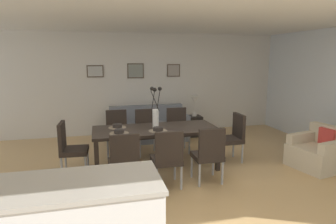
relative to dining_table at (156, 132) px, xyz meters
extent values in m
plane|color=tan|center=(0.26, -0.62, -0.67)|extent=(9.00, 9.00, 0.00)
cube|color=silver|center=(0.26, 2.63, 0.63)|extent=(9.00, 0.10, 2.60)
cube|color=white|center=(0.26, -0.22, 1.97)|extent=(9.00, 7.20, 0.08)
cube|color=black|center=(0.00, 0.00, 0.04)|extent=(2.20, 0.92, 0.05)
cube|color=black|center=(1.04, 0.40, -0.33)|extent=(0.07, 0.07, 0.69)
cube|color=black|center=(-1.04, 0.40, -0.33)|extent=(0.07, 0.07, 0.69)
cube|color=black|center=(1.04, -0.40, -0.33)|extent=(0.07, 0.07, 0.69)
cube|color=black|center=(-1.04, -0.40, -0.33)|extent=(0.07, 0.07, 0.69)
cube|color=black|center=(-0.65, -0.78, -0.25)|extent=(0.45, 0.45, 0.08)
cube|color=black|center=(-0.64, -0.97, 0.01)|extent=(0.42, 0.07, 0.48)
cylinder|color=#9EA0A5|center=(-0.46, -0.58, -0.48)|extent=(0.04, 0.04, 0.38)
cylinder|color=#9EA0A5|center=(-0.84, -0.59, -0.48)|extent=(0.04, 0.04, 0.38)
cylinder|color=#9EA0A5|center=(-0.45, -0.96, -0.48)|extent=(0.04, 0.04, 0.38)
cylinder|color=#9EA0A5|center=(-0.83, -0.97, -0.48)|extent=(0.04, 0.04, 0.38)
cube|color=black|center=(-0.63, 0.82, -0.25)|extent=(0.46, 0.46, 0.08)
cube|color=black|center=(-0.62, 1.01, 0.01)|extent=(0.42, 0.08, 0.48)
cylinder|color=#9EA0A5|center=(-0.83, 0.63, -0.48)|extent=(0.04, 0.04, 0.38)
cylinder|color=#9EA0A5|center=(-0.45, 0.62, -0.48)|extent=(0.04, 0.04, 0.38)
cylinder|color=#9EA0A5|center=(-0.81, 1.01, -0.48)|extent=(0.04, 0.04, 0.38)
cylinder|color=#9EA0A5|center=(-0.43, 1.00, -0.48)|extent=(0.04, 0.04, 0.38)
cube|color=black|center=(0.01, -0.78, -0.25)|extent=(0.44, 0.44, 0.08)
cube|color=black|center=(0.00, -0.97, 0.01)|extent=(0.42, 0.06, 0.48)
cylinder|color=#9EA0A5|center=(0.20, -0.59, -0.48)|extent=(0.04, 0.04, 0.38)
cylinder|color=#9EA0A5|center=(-0.18, -0.59, -0.48)|extent=(0.04, 0.04, 0.38)
cylinder|color=#9EA0A5|center=(0.19, -0.97, -0.48)|extent=(0.04, 0.04, 0.38)
cylinder|color=#9EA0A5|center=(-0.19, -0.97, -0.48)|extent=(0.04, 0.04, 0.38)
cube|color=black|center=(-0.02, 0.77, -0.25)|extent=(0.46, 0.46, 0.08)
cube|color=black|center=(-0.03, 0.95, 0.01)|extent=(0.42, 0.07, 0.48)
cylinder|color=#9EA0A5|center=(-0.21, 0.57, -0.48)|extent=(0.04, 0.04, 0.38)
cylinder|color=#9EA0A5|center=(0.17, 0.58, -0.48)|extent=(0.04, 0.04, 0.38)
cylinder|color=#9EA0A5|center=(-0.22, 0.95, -0.48)|extent=(0.04, 0.04, 0.38)
cylinder|color=#9EA0A5|center=(0.16, 0.96, -0.48)|extent=(0.04, 0.04, 0.38)
cube|color=black|center=(0.68, -0.76, -0.25)|extent=(0.44, 0.44, 0.08)
cube|color=black|center=(0.68, -0.95, 0.01)|extent=(0.42, 0.06, 0.48)
cylinder|color=#9EA0A5|center=(0.87, -0.57, -0.48)|extent=(0.04, 0.04, 0.38)
cylinder|color=#9EA0A5|center=(0.49, -0.57, -0.48)|extent=(0.04, 0.04, 0.38)
cylinder|color=#9EA0A5|center=(0.87, -0.95, -0.48)|extent=(0.04, 0.04, 0.38)
cylinder|color=#9EA0A5|center=(0.49, -0.95, -0.48)|extent=(0.04, 0.04, 0.38)
cube|color=black|center=(0.64, 0.77, -0.25)|extent=(0.46, 0.46, 0.08)
cube|color=black|center=(0.65, 0.96, 0.01)|extent=(0.42, 0.08, 0.48)
cylinder|color=#9EA0A5|center=(0.44, 0.59, -0.48)|extent=(0.04, 0.04, 0.38)
cylinder|color=#9EA0A5|center=(0.82, 0.57, -0.48)|extent=(0.04, 0.04, 0.38)
cylinder|color=#9EA0A5|center=(0.46, 0.97, -0.48)|extent=(0.04, 0.04, 0.38)
cylinder|color=#9EA0A5|center=(0.84, 0.95, -0.48)|extent=(0.04, 0.04, 0.38)
cube|color=black|center=(-1.40, 0.03, -0.25)|extent=(0.47, 0.47, 0.08)
cube|color=black|center=(-1.59, 0.04, 0.01)|extent=(0.09, 0.42, 0.48)
cylinder|color=#9EA0A5|center=(-1.22, -0.17, -0.48)|extent=(0.04, 0.04, 0.38)
cylinder|color=#9EA0A5|center=(-1.20, 0.21, -0.48)|extent=(0.04, 0.04, 0.38)
cylinder|color=#9EA0A5|center=(-1.60, -0.15, -0.48)|extent=(0.04, 0.04, 0.38)
cylinder|color=#9EA0A5|center=(-1.58, 0.23, -0.48)|extent=(0.04, 0.04, 0.38)
cube|color=black|center=(1.44, 0.01, -0.25)|extent=(0.44, 0.44, 0.08)
cube|color=black|center=(1.63, 0.01, 0.01)|extent=(0.06, 0.42, 0.48)
cylinder|color=#9EA0A5|center=(1.26, 0.21, -0.48)|extent=(0.04, 0.04, 0.38)
cylinder|color=#9EA0A5|center=(1.25, -0.17, -0.48)|extent=(0.04, 0.04, 0.38)
cylinder|color=#9EA0A5|center=(1.64, 0.20, -0.48)|extent=(0.04, 0.04, 0.38)
cylinder|color=#9EA0A5|center=(1.63, -0.18, -0.48)|extent=(0.04, 0.04, 0.38)
cylinder|color=white|center=(0.00, 0.00, 0.24)|extent=(0.11, 0.11, 0.34)
cylinder|color=black|center=(0.06, 0.02, 0.57)|extent=(0.05, 0.12, 0.37)
sphere|color=black|center=(0.09, 0.03, 0.77)|extent=(0.07, 0.07, 0.07)
cylinder|color=black|center=(-0.03, 0.05, 0.57)|extent=(0.08, 0.05, 0.38)
sphere|color=black|center=(-0.05, 0.08, 0.77)|extent=(0.07, 0.07, 0.07)
cylinder|color=black|center=(-0.02, -0.06, 0.57)|extent=(0.15, 0.06, 0.36)
sphere|color=black|center=(-0.03, -0.09, 0.77)|extent=(0.07, 0.07, 0.07)
cylinder|color=#7F705B|center=(-0.66, -0.21, 0.07)|extent=(0.32, 0.32, 0.01)
cylinder|color=#2D2826|center=(-0.66, -0.21, 0.10)|extent=(0.17, 0.17, 0.06)
cylinder|color=black|center=(-0.66, -0.21, 0.12)|extent=(0.13, 0.13, 0.04)
cylinder|color=#7F705B|center=(-0.66, 0.21, 0.07)|extent=(0.32, 0.32, 0.01)
cylinder|color=#2D2826|center=(-0.66, 0.21, 0.10)|extent=(0.17, 0.17, 0.06)
cylinder|color=black|center=(-0.66, 0.21, 0.12)|extent=(0.13, 0.13, 0.04)
cylinder|color=#7F705B|center=(0.00, -0.21, 0.07)|extent=(0.32, 0.32, 0.01)
cylinder|color=#2D2826|center=(0.00, -0.21, 0.10)|extent=(0.17, 0.17, 0.06)
cylinder|color=black|center=(0.00, -0.21, 0.12)|extent=(0.13, 0.13, 0.04)
cube|color=slate|center=(0.20, 1.84, -0.46)|extent=(1.84, 0.84, 0.42)
cube|color=slate|center=(0.20, 2.18, -0.06)|extent=(1.84, 0.16, 0.38)
cube|color=slate|center=(1.07, 1.84, -0.15)|extent=(0.10, 0.84, 0.20)
cube|color=slate|center=(-0.67, 1.84, -0.15)|extent=(0.10, 0.84, 0.20)
cube|color=black|center=(1.38, 1.90, -0.41)|extent=(0.36, 0.36, 0.52)
cylinder|color=beige|center=(1.38, 1.90, -0.11)|extent=(0.12, 0.12, 0.08)
cylinder|color=beige|center=(1.38, 1.90, 0.07)|extent=(0.02, 0.02, 0.30)
cone|color=silver|center=(1.38, 1.90, 0.27)|extent=(0.22, 0.22, 0.18)
cube|color=beige|center=(2.84, -0.70, -0.47)|extent=(0.94, 0.94, 0.40)
cube|color=beige|center=(3.15, -0.64, -0.10)|extent=(0.32, 0.82, 0.35)
cube|color=beige|center=(2.88, -1.03, -0.18)|extent=(0.69, 0.27, 0.18)
cube|color=beige|center=(2.75, -0.38, -0.18)|extent=(0.69, 0.27, 0.18)
cube|color=#C63833|center=(3.05, -0.66, -0.11)|extent=(0.14, 0.31, 0.30)
cube|color=#A8A399|center=(-1.22, -2.45, 0.23)|extent=(1.52, 0.74, 0.04)
cube|color=#473828|center=(-1.01, 2.56, 0.97)|extent=(0.41, 0.02, 0.30)
cube|color=#B2B2AD|center=(-1.01, 2.55, 0.97)|extent=(0.36, 0.01, 0.25)
cube|color=#473828|center=(0.00, 2.56, 0.97)|extent=(0.42, 0.02, 0.38)
cube|color=gray|center=(0.00, 2.55, 0.97)|extent=(0.37, 0.01, 0.33)
cube|color=#473828|center=(1.01, 2.56, 0.97)|extent=(0.35, 0.02, 0.33)
cube|color=#9E9389|center=(1.01, 2.55, 0.97)|extent=(0.30, 0.01, 0.28)
camera|label=1|loc=(-0.99, -4.92, 1.31)|focal=30.98mm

